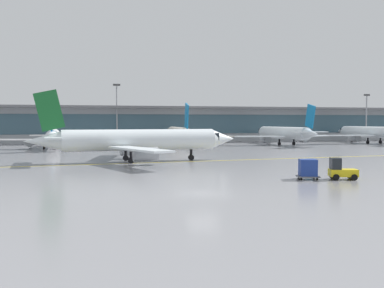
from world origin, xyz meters
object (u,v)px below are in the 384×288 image
(cargo_dolly_lead, at_px, (308,168))
(gate_airplane_5, at_px, (371,132))
(gate_airplane_3, at_px, (178,134))
(baggage_tug, at_px, (341,170))
(apron_light_mast_1, at_px, (117,111))
(apron_light_mast_2, at_px, (366,115))
(gate_airplane_4, at_px, (284,133))
(taxiing_regional_jet, at_px, (138,141))
(gate_airplane_2, at_px, (53,136))

(cargo_dolly_lead, bearing_deg, gate_airplane_5, 67.14)
(gate_airplane_3, bearing_deg, baggage_tug, -173.65)
(gate_airplane_3, xyz_separation_m, baggage_tug, (3.60, -60.54, -1.93))
(baggage_tug, relative_size, apron_light_mast_1, 0.19)
(apron_light_mast_1, height_order, apron_light_mast_2, apron_light_mast_1)
(gate_airplane_3, bearing_deg, gate_airplane_4, -88.93)
(taxiing_regional_jet, xyz_separation_m, cargo_dolly_lead, (13.97, -22.50, -1.89))
(apron_light_mast_2, bearing_deg, apron_light_mast_1, 178.22)
(taxiing_regional_jet, bearing_deg, gate_airplane_3, 65.00)
(gate_airplane_5, distance_m, baggage_tug, 77.41)
(gate_airplane_2, relative_size, gate_airplane_4, 0.92)
(gate_airplane_4, distance_m, taxiing_regional_jet, 53.30)
(apron_light_mast_1, distance_m, apron_light_mast_2, 69.80)
(baggage_tug, relative_size, apron_light_mast_2, 0.22)
(gate_airplane_2, height_order, gate_airplane_3, gate_airplane_3)
(gate_airplane_5, height_order, apron_light_mast_1, apron_light_mast_1)
(taxiing_regional_jet, height_order, cargo_dolly_lead, taxiing_regional_jet)
(taxiing_regional_jet, height_order, baggage_tug, taxiing_regional_jet)
(gate_airplane_2, distance_m, apron_light_mast_1, 22.94)
(gate_airplane_2, relative_size, apron_light_mast_2, 1.97)
(cargo_dolly_lead, height_order, apron_light_mast_2, apron_light_mast_2)
(gate_airplane_2, relative_size, apron_light_mast_1, 1.74)
(gate_airplane_2, height_order, apron_light_mast_1, apron_light_mast_1)
(taxiing_regional_jet, xyz_separation_m, apron_light_mast_1, (0.45, 51.13, 5.27))
(gate_airplane_5, distance_m, apron_light_mast_2, 13.35)
(gate_airplane_4, xyz_separation_m, apron_light_mast_1, (-38.58, 14.84, 5.39))
(gate_airplane_5, relative_size, cargo_dolly_lead, 11.52)
(gate_airplane_4, relative_size, baggage_tug, 9.84)
(gate_airplane_3, relative_size, baggage_tug, 9.83)
(baggage_tug, distance_m, cargo_dolly_lead, 3.15)
(gate_airplane_2, relative_size, gate_airplane_5, 0.92)
(taxiing_regional_jet, xyz_separation_m, apron_light_mast_2, (70.21, 48.97, 4.41))
(gate_airplane_3, distance_m, cargo_dolly_lead, 59.67)
(gate_airplane_4, xyz_separation_m, cargo_dolly_lead, (-25.06, -58.80, -1.77))
(cargo_dolly_lead, bearing_deg, gate_airplane_2, 132.81)
(gate_airplane_2, distance_m, cargo_dolly_lead, 62.94)
(gate_airplane_4, relative_size, cargo_dolly_lead, 11.52)
(baggage_tug, bearing_deg, gate_airplane_2, 134.84)
(gate_airplane_5, height_order, baggage_tug, gate_airplane_5)
(apron_light_mast_1, bearing_deg, cargo_dolly_lead, -79.59)
(gate_airplane_2, xyz_separation_m, cargo_dolly_lead, (27.70, -56.50, -1.55))
(gate_airplane_2, bearing_deg, cargo_dolly_lead, -156.78)
(cargo_dolly_lead, bearing_deg, apron_light_mast_1, 117.09)
(gate_airplane_3, bearing_deg, gate_airplane_5, -86.00)
(gate_airplane_5, xyz_separation_m, cargo_dolly_lead, (-50.01, -60.57, -1.77))
(apron_light_mast_2, bearing_deg, gate_airplane_5, -119.72)
(taxiing_regional_jet, relative_size, apron_light_mast_1, 1.97)
(apron_light_mast_2, bearing_deg, taxiing_regional_jet, -145.10)
(baggage_tug, distance_m, apron_light_mast_2, 90.07)
(gate_airplane_5, xyz_separation_m, apron_light_mast_1, (-63.54, 13.07, 5.39))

